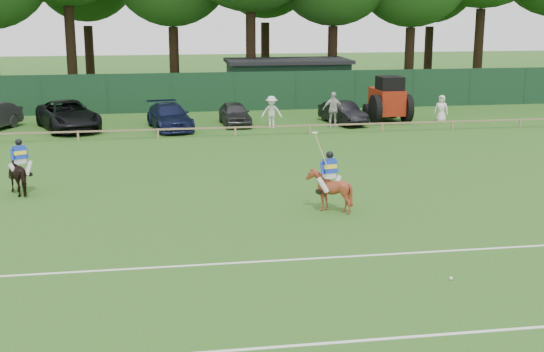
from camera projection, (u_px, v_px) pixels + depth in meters
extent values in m
plane|color=#1E4C14|center=(272.00, 249.00, 20.63)|extent=(160.00, 160.00, 0.00)
imported|color=black|center=(21.00, 174.00, 26.45)|extent=(1.49, 1.85, 1.42)
imported|color=maroon|center=(329.00, 190.00, 24.21)|extent=(1.42, 1.53, 1.44)
imported|color=black|center=(68.00, 115.00, 39.80)|extent=(4.32, 6.20, 1.57)
imported|color=#121739|center=(170.00, 117.00, 39.98)|extent=(2.77, 5.06, 1.39)
imported|color=#313033|center=(235.00, 114.00, 41.34)|extent=(1.69, 3.87, 1.30)
imported|color=black|center=(343.00, 113.00, 41.75)|extent=(2.20, 4.04, 1.26)
imported|color=silver|center=(272.00, 112.00, 40.31)|extent=(1.26, 0.88, 1.78)
imported|color=beige|center=(333.00, 110.00, 40.58)|extent=(1.17, 0.52, 1.97)
imported|color=white|center=(441.00, 109.00, 42.12)|extent=(0.93, 0.86, 1.60)
cube|color=silver|center=(20.00, 161.00, 26.33)|extent=(0.44, 0.40, 0.18)
cube|color=#1A36BF|center=(19.00, 152.00, 26.26)|extent=(0.50, 0.46, 0.51)
cube|color=yellow|center=(19.00, 153.00, 26.26)|extent=(0.52, 0.46, 0.18)
sphere|color=black|center=(19.00, 142.00, 26.17)|extent=(0.25, 0.25, 0.25)
cylinder|color=silver|center=(28.00, 168.00, 26.52)|extent=(0.36, 0.47, 0.59)
cylinder|color=silver|center=(14.00, 170.00, 26.21)|extent=(0.49, 0.26, 0.59)
cube|color=silver|center=(329.00, 175.00, 24.09)|extent=(0.41, 0.33, 0.18)
cube|color=#1A36BF|center=(330.00, 166.00, 24.01)|extent=(0.46, 0.38, 0.51)
cube|color=yellow|center=(330.00, 166.00, 24.02)|extent=(0.48, 0.37, 0.18)
sphere|color=black|center=(330.00, 155.00, 23.93)|extent=(0.25, 0.25, 0.25)
cylinder|color=silver|center=(337.00, 184.00, 24.20)|extent=(0.41, 0.40, 0.59)
cylinder|color=silver|center=(323.00, 185.00, 24.02)|extent=(0.43, 0.31, 0.59)
cylinder|color=tan|center=(321.00, 150.00, 23.82)|extent=(0.39, 0.52, 1.17)
sphere|color=silver|center=(451.00, 278.00, 18.30)|extent=(0.09, 0.09, 0.09)
cube|color=silver|center=(319.00, 344.00, 14.87)|extent=(60.00, 0.10, 0.01)
cube|color=silver|center=(278.00, 261.00, 19.67)|extent=(60.00, 0.10, 0.01)
cube|color=#997F5B|center=(216.00, 128.00, 37.80)|extent=(62.00, 0.08, 0.08)
cube|color=#14351E|center=(203.00, 92.00, 46.26)|extent=(92.00, 0.04, 2.50)
cube|color=#14331E|center=(287.00, 83.00, 50.04)|extent=(8.00, 4.00, 2.80)
cube|color=black|center=(288.00, 61.00, 49.69)|extent=(8.40, 4.40, 0.24)
cube|color=maroon|center=(387.00, 101.00, 42.62)|extent=(1.49, 2.69, 1.44)
cube|color=black|center=(390.00, 85.00, 41.97)|extent=(1.36, 1.47, 1.00)
cylinder|color=black|center=(375.00, 109.00, 41.79)|extent=(0.36, 1.67, 1.66)
cylinder|color=black|center=(406.00, 108.00, 42.12)|extent=(0.36, 1.67, 1.66)
cylinder|color=black|center=(367.00, 111.00, 43.71)|extent=(0.35, 0.89, 0.89)
cylinder|color=black|center=(393.00, 110.00, 44.00)|extent=(0.35, 0.89, 0.89)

